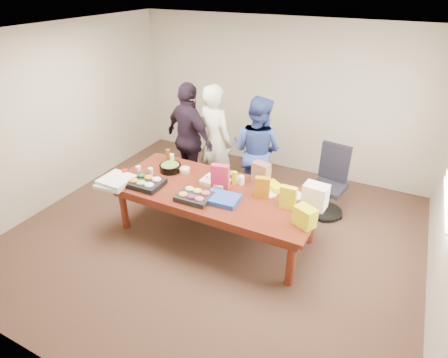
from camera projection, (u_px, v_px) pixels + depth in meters
The scene contains 36 objects.
floor at pixel (215, 235), 5.33m from camera, with size 5.50×5.00×0.02m, color #47301E.
ceiling at pixel (212, 35), 3.99m from camera, with size 5.50×5.00×0.02m, color white.
wall_back at pixel (280, 97), 6.60m from camera, with size 5.50×0.04×2.70m, color beige.
wall_front at pixel (53, 276), 2.72m from camera, with size 5.50×0.04×2.70m, color beige.
wall_left at pixel (59, 116), 5.75m from camera, with size 0.04×5.00×2.70m, color beige.
conference_table at pixel (215, 213), 5.14m from camera, with size 2.80×1.20×0.75m, color #4C1C0F.
office_chair at pixel (329, 185), 5.52m from camera, with size 0.54×0.54×1.06m, color black.
person_center at pixel (215, 141), 5.94m from camera, with size 0.68×0.44×1.86m, color silver.
person_right at pixel (257, 151), 5.74m from camera, with size 0.85×0.66×1.75m, color #30438A.
person_left at pixel (190, 139), 6.02m from camera, with size 1.08×0.45×1.85m, color black.
veggie_tray at pixel (145, 183), 5.04m from camera, with size 0.48×0.37×0.07m, color black.
fruit_tray at pixel (194, 197), 4.74m from camera, with size 0.44×0.34×0.07m, color black.
sheet_cake at pixel (215, 182), 5.08m from camera, with size 0.36×0.27×0.06m, color white.
salad_bowl at pixel (170, 168), 5.40m from camera, with size 0.32×0.32×0.10m, color black.
chip_bag_blue at pixel (222, 199), 4.70m from camera, with size 0.43×0.32×0.06m, color #254AAD.
chip_bag_red at pixel (220, 177), 4.91m from camera, with size 0.24×0.10×0.35m, color #D02141.
chip_bag_yellow at pixel (288, 198), 4.50m from camera, with size 0.20×0.08×0.30m, color yellow.
chip_bag_orange at pixel (262, 187), 4.72m from camera, with size 0.19×0.08×0.29m, color #C37D0D.
mayo_jar at pixel (241, 180), 5.05m from camera, with size 0.08×0.08×0.13m, color white.
mustard_bottle at pixel (234, 178), 5.06m from camera, with size 0.07×0.07×0.19m, color #D5C602.
dressing_bottle at pixel (168, 156), 5.63m from camera, with size 0.07×0.07×0.21m, color brown.
ranch_bottle at pixel (172, 160), 5.52m from camera, with size 0.06×0.06×0.19m, color #EFE7CF.
banana_bunch at pixel (274, 187), 4.94m from camera, with size 0.25×0.15×0.08m, color #F7EF00.
bread_loaf at pixel (228, 175), 5.20m from camera, with size 0.27×0.12×0.11m, color brown.
kraft_bag at pixel (261, 173), 5.03m from camera, with size 0.24×0.14×0.31m, color brown.
red_cup at pixel (125, 174), 5.23m from camera, with size 0.09×0.09×0.12m, color #B11B00.
clear_cup_a at pixel (138, 169), 5.35m from camera, with size 0.07×0.07×0.10m, color white.
clear_cup_b at pixel (151, 171), 5.31m from camera, with size 0.07×0.07×0.10m, color white.
pizza_box_lower at pixel (114, 183), 5.07m from camera, with size 0.41×0.41×0.05m, color silver.
pizza_box_upper at pixel (117, 179), 5.06m from camera, with size 0.41×0.41×0.05m, color white.
plate_a at pixel (268, 193), 4.86m from camera, with size 0.24×0.24×0.01m, color silver.
plate_b at pixel (292, 195), 4.82m from camera, with size 0.27×0.27×0.02m, color white.
dip_bowl_a at pixel (239, 180), 5.13m from camera, with size 0.15×0.15×0.06m, color white.
dip_bowl_b at pixel (185, 170), 5.38m from camera, with size 0.15×0.15×0.06m, color beige.
grocery_bag_white at pixel (315, 196), 4.52m from camera, with size 0.29×0.21×0.31m, color white.
grocery_bag_yellow at pixel (305, 217), 4.20m from camera, with size 0.24×0.17×0.24m, color yellow.
Camera 1 is at (2.04, -3.72, 3.31)m, focal length 29.52 mm.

